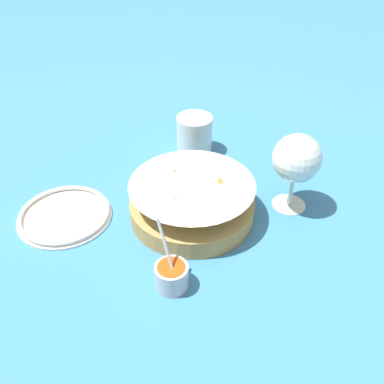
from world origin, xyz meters
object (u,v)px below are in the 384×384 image
at_px(side_plate, 65,215).
at_px(food_basket, 192,202).
at_px(beer_mug, 194,135).
at_px(sauce_cup, 172,275).
at_px(wine_glass, 297,160).

bearing_deg(side_plate, food_basket, -121.29).
height_order(food_basket, beer_mug, same).
distance_m(sauce_cup, beer_mug, 0.43).
height_order(sauce_cup, beer_mug, sauce_cup).
relative_size(beer_mug, side_plate, 0.65).
xyz_separation_m(wine_glass, side_plate, (0.21, 0.40, -0.10)).
distance_m(food_basket, wine_glass, 0.22).
relative_size(sauce_cup, beer_mug, 1.01).
bearing_deg(sauce_cup, wine_glass, -80.77).
bearing_deg(side_plate, wine_glass, -117.87).
bearing_deg(wine_glass, side_plate, 62.13).
distance_m(food_basket, sauce_cup, 0.18).
relative_size(wine_glass, beer_mug, 1.34).
relative_size(food_basket, wine_glass, 1.50).
height_order(sauce_cup, side_plate, sauce_cup).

